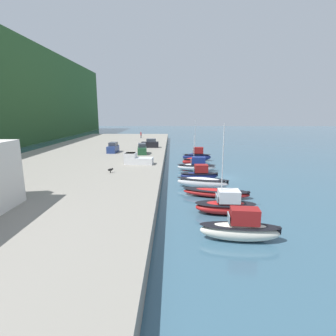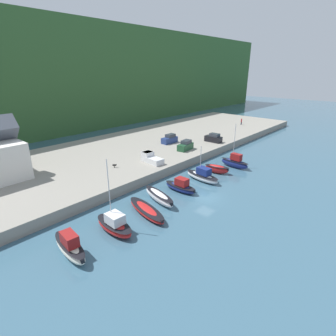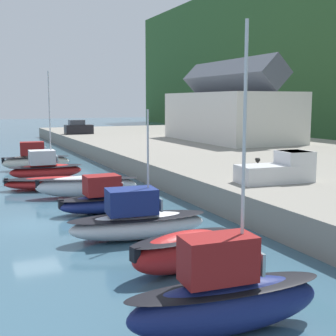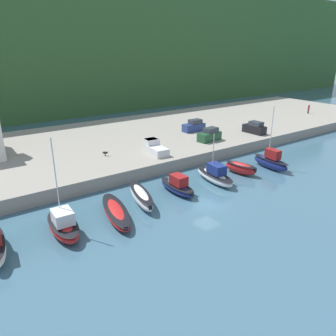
{
  "view_description": "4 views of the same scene",
  "coord_description": "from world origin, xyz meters",
  "px_view_note": "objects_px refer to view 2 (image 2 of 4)",
  "views": [
    {
      "loc": [
        -40.73,
        8.65,
        10.25
      ],
      "look_at": [
        -0.88,
        9.21,
        1.75
      ],
      "focal_mm": 28.0,
      "sensor_mm": 36.0,
      "label": 1
    },
    {
      "loc": [
        -31.1,
        -20.12,
        18.64
      ],
      "look_at": [
        0.38,
        8.25,
        2.65
      ],
      "focal_mm": 28.0,
      "sensor_mm": 36.0,
      "label": 2
    },
    {
      "loc": [
        25.88,
        -3.49,
        6.69
      ],
      "look_at": [
        0.24,
        7.89,
        2.68
      ],
      "focal_mm": 50.0,
      "sensor_mm": 36.0,
      "label": 3
    },
    {
      "loc": [
        -22.49,
        -24.43,
        16.6
      ],
      "look_at": [
        0.73,
        8.63,
        1.47
      ],
      "focal_mm": 35.0,
      "sensor_mm": 36.0,
      "label": 4
    }
  ],
  "objects_px": {
    "moored_boat_7": "(235,162)",
    "moored_boat_6": "(217,169)",
    "moored_boat_1": "(114,225)",
    "pickup_truck_0": "(151,158)",
    "parked_car_2": "(186,146)",
    "person_on_quay": "(241,121)",
    "parked_car_0": "(214,138)",
    "moored_boat_0": "(70,247)",
    "dog_on_quay": "(115,165)",
    "moored_boat_4": "(181,186)",
    "moored_boat_5": "(202,176)",
    "moored_boat_2": "(146,210)",
    "parked_car_3": "(170,139)",
    "moored_boat_3": "(159,197)"
  },
  "relations": [
    {
      "from": "moored_boat_7",
      "to": "moored_boat_6",
      "type": "bearing_deg",
      "value": 171.95
    },
    {
      "from": "moored_boat_1",
      "to": "pickup_truck_0",
      "type": "bearing_deg",
      "value": 35.43
    },
    {
      "from": "moored_boat_6",
      "to": "parked_car_2",
      "type": "relative_size",
      "value": 1.13
    },
    {
      "from": "pickup_truck_0",
      "to": "person_on_quay",
      "type": "bearing_deg",
      "value": 10.22
    },
    {
      "from": "parked_car_2",
      "to": "pickup_truck_0",
      "type": "xyz_separation_m",
      "value": [
        -11.12,
        -0.25,
        -0.1
      ]
    },
    {
      "from": "parked_car_2",
      "to": "parked_car_0",
      "type": "bearing_deg",
      "value": -101.5
    },
    {
      "from": "moored_boat_0",
      "to": "dog_on_quay",
      "type": "height_order",
      "value": "moored_boat_0"
    },
    {
      "from": "moored_boat_4",
      "to": "moored_boat_5",
      "type": "height_order",
      "value": "moored_boat_5"
    },
    {
      "from": "parked_car_2",
      "to": "pickup_truck_0",
      "type": "height_order",
      "value": "parked_car_2"
    },
    {
      "from": "moored_boat_1",
      "to": "person_on_quay",
      "type": "bearing_deg",
      "value": 16.4
    },
    {
      "from": "pickup_truck_0",
      "to": "person_on_quay",
      "type": "distance_m",
      "value": 45.91
    },
    {
      "from": "moored_boat_7",
      "to": "parked_car_0",
      "type": "relative_size",
      "value": 2.08
    },
    {
      "from": "moored_boat_2",
      "to": "parked_car_2",
      "type": "xyz_separation_m",
      "value": [
        23.26,
        11.7,
        2.08
      ]
    },
    {
      "from": "moored_boat_4",
      "to": "parked_car_0",
      "type": "relative_size",
      "value": 1.4
    },
    {
      "from": "dog_on_quay",
      "to": "moored_boat_2",
      "type": "bearing_deg",
      "value": 32.13
    },
    {
      "from": "parked_car_3",
      "to": "moored_boat_2",
      "type": "bearing_deg",
      "value": 127.98
    },
    {
      "from": "moored_boat_7",
      "to": "dog_on_quay",
      "type": "height_order",
      "value": "moored_boat_7"
    },
    {
      "from": "moored_boat_0",
      "to": "person_on_quay",
      "type": "xyz_separation_m",
      "value": [
        69.11,
        16.03,
        1.78
      ]
    },
    {
      "from": "moored_boat_2",
      "to": "parked_car_3",
      "type": "relative_size",
      "value": 2.0
    },
    {
      "from": "moored_boat_1",
      "to": "dog_on_quay",
      "type": "distance_m",
      "value": 18.16
    },
    {
      "from": "moored_boat_1",
      "to": "parked_car_3",
      "type": "distance_m",
      "value": 35.83
    },
    {
      "from": "moored_boat_4",
      "to": "pickup_truck_0",
      "type": "relative_size",
      "value": 1.23
    },
    {
      "from": "moored_boat_7",
      "to": "parked_car_2",
      "type": "bearing_deg",
      "value": 100.1
    },
    {
      "from": "moored_boat_5",
      "to": "dog_on_quay",
      "type": "height_order",
      "value": "moored_boat_5"
    },
    {
      "from": "moored_boat_6",
      "to": "parked_car_2",
      "type": "height_order",
      "value": "parked_car_2"
    },
    {
      "from": "moored_boat_3",
      "to": "moored_boat_7",
      "type": "height_order",
      "value": "moored_boat_7"
    },
    {
      "from": "moored_boat_4",
      "to": "parked_car_0",
      "type": "height_order",
      "value": "parked_car_0"
    },
    {
      "from": "moored_boat_0",
      "to": "moored_boat_1",
      "type": "height_order",
      "value": "moored_boat_1"
    },
    {
      "from": "moored_boat_0",
      "to": "parked_car_2",
      "type": "bearing_deg",
      "value": 24.53
    },
    {
      "from": "moored_boat_5",
      "to": "parked_car_2",
      "type": "distance_m",
      "value": 13.84
    },
    {
      "from": "moored_boat_4",
      "to": "person_on_quay",
      "type": "height_order",
      "value": "person_on_quay"
    },
    {
      "from": "moored_boat_5",
      "to": "moored_boat_6",
      "type": "bearing_deg",
      "value": 6.51
    },
    {
      "from": "moored_boat_5",
      "to": "moored_boat_7",
      "type": "bearing_deg",
      "value": -0.17
    },
    {
      "from": "parked_car_2",
      "to": "moored_boat_4",
      "type": "bearing_deg",
      "value": 119.71
    },
    {
      "from": "moored_boat_2",
      "to": "person_on_quay",
      "type": "xyz_separation_m",
      "value": [
        57.82,
        15.92,
        2.26
      ]
    },
    {
      "from": "parked_car_3",
      "to": "moored_boat_5",
      "type": "bearing_deg",
      "value": 150.55
    },
    {
      "from": "moored_boat_0",
      "to": "moored_boat_4",
      "type": "xyz_separation_m",
      "value": [
        20.03,
        1.24,
        -0.2
      ]
    },
    {
      "from": "parked_car_2",
      "to": "parked_car_3",
      "type": "height_order",
      "value": "same"
    },
    {
      "from": "moored_boat_1",
      "to": "parked_car_3",
      "type": "xyz_separation_m",
      "value": [
        30.73,
        18.33,
        1.7
      ]
    },
    {
      "from": "person_on_quay",
      "to": "pickup_truck_0",
      "type": "bearing_deg",
      "value": -174.4
    },
    {
      "from": "parked_car_0",
      "to": "person_on_quay",
      "type": "bearing_deg",
      "value": 9.5
    },
    {
      "from": "moored_boat_6",
      "to": "parked_car_0",
      "type": "distance_m",
      "value": 16.93
    },
    {
      "from": "moored_boat_7",
      "to": "dog_on_quay",
      "type": "bearing_deg",
      "value": 146.88
    },
    {
      "from": "moored_boat_0",
      "to": "person_on_quay",
      "type": "height_order",
      "value": "person_on_quay"
    },
    {
      "from": "moored_boat_6",
      "to": "moored_boat_2",
      "type": "bearing_deg",
      "value": 171.65
    },
    {
      "from": "parked_car_3",
      "to": "moored_boat_1",
      "type": "bearing_deg",
      "value": 122.97
    },
    {
      "from": "moored_boat_5",
      "to": "parked_car_2",
      "type": "xyz_separation_m",
      "value": [
        8.61,
        10.7,
        1.7
      ]
    },
    {
      "from": "moored_boat_7",
      "to": "moored_boat_2",
      "type": "bearing_deg",
      "value": -176.17
    },
    {
      "from": "moored_boat_6",
      "to": "parked_car_3",
      "type": "distance_m",
      "value": 18.16
    },
    {
      "from": "moored_boat_3",
      "to": "pickup_truck_0",
      "type": "xyz_separation_m",
      "value": [
        8.4,
        10.22,
        1.72
      ]
    }
  ]
}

